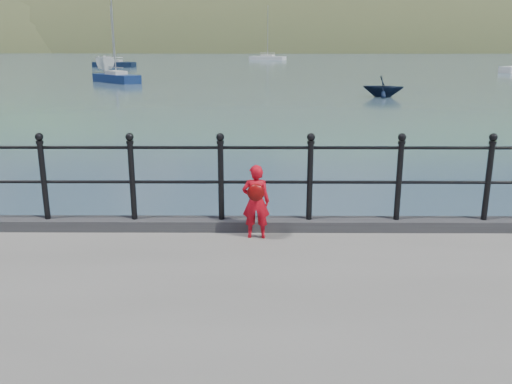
{
  "coord_description": "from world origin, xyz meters",
  "views": [
    {
      "loc": [
        -0.08,
        -7.22,
        3.52
      ],
      "look_at": [
        -0.13,
        -0.2,
        1.55
      ],
      "focal_mm": 38.0,
      "sensor_mm": 36.0,
      "label": 1
    }
  ],
  "objects_px": {
    "launch_white": "(106,64)",
    "railing": "(265,171)",
    "child": "(256,201)",
    "sailboat_deep": "(268,58)",
    "launch_navy": "(383,87)",
    "sailboat_left": "(114,65)",
    "sailboat_port": "(116,79)"
  },
  "relations": [
    {
      "from": "child",
      "to": "sailboat_deep",
      "type": "bearing_deg",
      "value": -89.73
    },
    {
      "from": "sailboat_port",
      "to": "sailboat_deep",
      "type": "relative_size",
      "value": 0.78
    },
    {
      "from": "railing",
      "to": "sailboat_deep",
      "type": "relative_size",
      "value": 1.82
    },
    {
      "from": "launch_navy",
      "to": "sailboat_left",
      "type": "bearing_deg",
      "value": 52.02
    },
    {
      "from": "railing",
      "to": "child",
      "type": "distance_m",
      "value": 0.47
    },
    {
      "from": "railing",
      "to": "launch_navy",
      "type": "height_order",
      "value": "railing"
    },
    {
      "from": "railing",
      "to": "launch_white",
      "type": "bearing_deg",
      "value": 107.5
    },
    {
      "from": "sailboat_left",
      "to": "railing",
      "type": "bearing_deg",
      "value": -62.22
    },
    {
      "from": "child",
      "to": "launch_navy",
      "type": "relative_size",
      "value": 0.39
    },
    {
      "from": "railing",
      "to": "launch_navy",
      "type": "distance_m",
      "value": 29.49
    },
    {
      "from": "child",
      "to": "sailboat_deep",
      "type": "distance_m",
      "value": 97.89
    },
    {
      "from": "railing",
      "to": "child",
      "type": "bearing_deg",
      "value": -111.74
    },
    {
      "from": "railing",
      "to": "launch_navy",
      "type": "relative_size",
      "value": 7.13
    },
    {
      "from": "child",
      "to": "launch_white",
      "type": "xyz_separation_m",
      "value": [
        -16.92,
        54.37,
        -0.5
      ]
    },
    {
      "from": "launch_white",
      "to": "launch_navy",
      "type": "relative_size",
      "value": 2.04
    },
    {
      "from": "railing",
      "to": "child",
      "type": "height_order",
      "value": "railing"
    },
    {
      "from": "child",
      "to": "launch_navy",
      "type": "distance_m",
      "value": 29.82
    },
    {
      "from": "child",
      "to": "sailboat_deep",
      "type": "xyz_separation_m",
      "value": [
        1.57,
        97.87,
        -1.16
      ]
    },
    {
      "from": "launch_white",
      "to": "launch_navy",
      "type": "xyz_separation_m",
      "value": [
        24.95,
        -25.66,
        -0.33
      ]
    },
    {
      "from": "launch_white",
      "to": "sailboat_deep",
      "type": "height_order",
      "value": "sailboat_deep"
    },
    {
      "from": "sailboat_port",
      "to": "sailboat_deep",
      "type": "bearing_deg",
      "value": 120.89
    },
    {
      "from": "railing",
      "to": "sailboat_left",
      "type": "relative_size",
      "value": 2.2
    },
    {
      "from": "railing",
      "to": "sailboat_deep",
      "type": "bearing_deg",
      "value": 89.15
    },
    {
      "from": "child",
      "to": "launch_navy",
      "type": "bearing_deg",
      "value": -104.44
    },
    {
      "from": "sailboat_left",
      "to": "sailboat_port",
      "type": "height_order",
      "value": "sailboat_left"
    },
    {
      "from": "railing",
      "to": "launch_white",
      "type": "xyz_separation_m",
      "value": [
        -17.05,
        54.05,
        -0.82
      ]
    },
    {
      "from": "launch_navy",
      "to": "sailboat_left",
      "type": "relative_size",
      "value": 0.31
    },
    {
      "from": "sailboat_left",
      "to": "sailboat_port",
      "type": "distance_m",
      "value": 29.48
    },
    {
      "from": "launch_navy",
      "to": "sailboat_port",
      "type": "xyz_separation_m",
      "value": [
        -20.43,
        12.41,
        -0.33
      ]
    },
    {
      "from": "launch_navy",
      "to": "sailboat_left",
      "type": "distance_m",
      "value": 49.57
    },
    {
      "from": "launch_white",
      "to": "railing",
      "type": "bearing_deg",
      "value": -83.25
    },
    {
      "from": "railing",
      "to": "launch_white",
      "type": "height_order",
      "value": "railing"
    }
  ]
}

